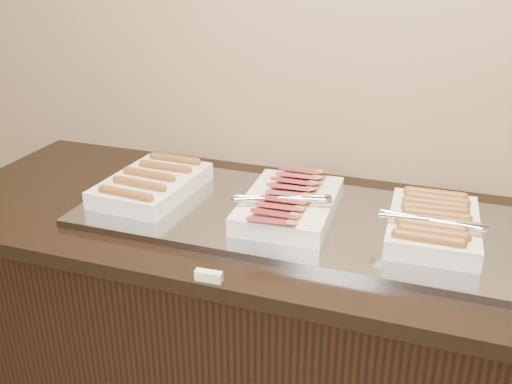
{
  "coord_description": "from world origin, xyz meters",
  "views": [
    {
      "loc": [
        0.4,
        0.76,
        1.61
      ],
      "look_at": [
        -0.09,
        2.13,
        0.97
      ],
      "focal_mm": 40.0,
      "sensor_mm": 36.0,
      "label": 1
    }
  ],
  "objects_px": {
    "warming_tray": "(295,217)",
    "dish_left": "(152,184)",
    "dish_right": "(433,224)",
    "dish_center": "(289,203)",
    "counter": "(282,348)"
  },
  "relations": [
    {
      "from": "warming_tray",
      "to": "dish_right",
      "type": "xyz_separation_m",
      "value": [
        0.36,
        -0.0,
        0.04
      ]
    },
    {
      "from": "dish_center",
      "to": "dish_left",
      "type": "bearing_deg",
      "value": 176.98
    },
    {
      "from": "counter",
      "to": "dish_center",
      "type": "xyz_separation_m",
      "value": [
        0.01,
        -0.0,
        0.5
      ]
    },
    {
      "from": "counter",
      "to": "dish_center",
      "type": "relative_size",
      "value": 5.31
    },
    {
      "from": "dish_center",
      "to": "dish_right",
      "type": "relative_size",
      "value": 1.15
    },
    {
      "from": "dish_left",
      "to": "dish_center",
      "type": "bearing_deg",
      "value": 2.53
    },
    {
      "from": "counter",
      "to": "dish_left",
      "type": "distance_m",
      "value": 0.65
    },
    {
      "from": "warming_tray",
      "to": "counter",
      "type": "bearing_deg",
      "value": 180.0
    },
    {
      "from": "warming_tray",
      "to": "dish_center",
      "type": "bearing_deg",
      "value": -168.59
    },
    {
      "from": "counter",
      "to": "dish_right",
      "type": "relative_size",
      "value": 6.08
    },
    {
      "from": "dish_left",
      "to": "dish_right",
      "type": "height_order",
      "value": "dish_right"
    },
    {
      "from": "warming_tray",
      "to": "dish_left",
      "type": "relative_size",
      "value": 3.34
    },
    {
      "from": "counter",
      "to": "dish_right",
      "type": "distance_m",
      "value": 0.64
    },
    {
      "from": "warming_tray",
      "to": "dish_right",
      "type": "distance_m",
      "value": 0.36
    },
    {
      "from": "dish_right",
      "to": "warming_tray",
      "type": "bearing_deg",
      "value": 176.96
    }
  ]
}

